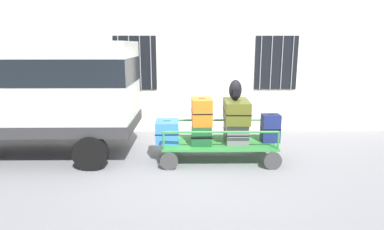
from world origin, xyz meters
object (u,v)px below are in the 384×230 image
Objects in this scene: suitcase_center_middle at (236,111)px; suitcase_left_bottom at (167,131)px; van at (38,86)px; suitcase_midleft_middle at (202,111)px; suitcase_center_bottom at (236,131)px; suitcase_midleft_bottom at (201,133)px; backpack at (235,90)px; luggage_cart at (218,144)px; suitcase_midright_bottom at (270,128)px.

suitcase_left_bottom is at bearing -179.17° from suitcase_center_middle.
suitcase_midleft_middle is (3.64, -0.38, -0.50)m from van.
suitcase_midleft_bottom is at bearing 179.47° from suitcase_center_bottom.
van is 6.97× the size of suitcase_left_bottom.
suitcase_center_middle is 2.29× the size of backpack.
luggage_cart is at bearing -174.70° from suitcase_center_middle.
suitcase_center_middle is at bearing 5.30° from luggage_cart.
suitcase_midleft_middle is 0.88m from suitcase_center_bottom.
suitcase_left_bottom is at bearing 179.29° from suitcase_midright_bottom.
suitcase_center_middle is at bearing 0.83° from suitcase_left_bottom.
suitcase_midleft_bottom is at bearing 90.00° from suitcase_midleft_middle.
suitcase_left_bottom is at bearing -179.55° from suitcase_center_bottom.
suitcase_left_bottom is 1.00× the size of suitcase_midright_bottom.
suitcase_center_middle is at bearing -4.42° from van.
suitcase_center_middle reaches higher than suitcase_midright_bottom.
suitcase_midright_bottom is (1.50, -0.01, -0.37)m from suitcase_midleft_middle.
suitcase_left_bottom is 0.87m from suitcase_midleft_middle.
suitcase_midright_bottom is at bearing -4.33° from van.
suitcase_center_bottom is (1.50, 0.01, -0.01)m from suitcase_left_bottom.
van is 4.37m from backpack.
suitcase_midleft_middle reaches higher than luggage_cart.
suitcase_center_middle is (4.39, -0.34, -0.49)m from van.
backpack is (0.71, -0.01, 0.46)m from suitcase_midleft_middle.
suitcase_midright_bottom is (1.13, -0.01, 0.37)m from luggage_cart.
luggage_cart is (4.02, -0.37, -1.24)m from van.
suitcase_center_middle is at bearing 3.13° from suitcase_midleft_middle.
van is 4.43m from suitcase_center_middle.
luggage_cart is at bearing 0.95° from suitcase_midleft_middle.
suitcase_midleft_middle is at bearing -5.97° from van.
backpack is (0.34, -0.02, 1.21)m from luggage_cart.
van reaches higher than backpack.
suitcase_center_bottom is 1.72× the size of backpack.
backpack is at bearing -4.01° from suitcase_midleft_bottom.
suitcase_midleft_bottom is (3.64, -0.34, -0.98)m from van.
suitcase_midleft_middle is at bearing -176.87° from suitcase_center_middle.
suitcase_left_bottom is 0.75m from suitcase_midleft_bottom.
van reaches higher than suitcase_midleft_bottom.
van reaches higher than suitcase_left_bottom.
suitcase_left_bottom is 2.26m from suitcase_midright_bottom.
luggage_cart is 0.83m from suitcase_midleft_middle.
suitcase_midleft_middle reaches higher than suitcase_center_bottom.
suitcase_center_middle reaches higher than suitcase_center_bottom.
suitcase_center_middle is (-0.00, 0.01, 0.46)m from suitcase_center_bottom.
suitcase_left_bottom is 1.40× the size of backpack.
suitcase_midright_bottom is at bearing -1.78° from suitcase_midleft_bottom.
suitcase_midleft_middle reaches higher than suitcase_left_bottom.
backpack is (-0.04, -0.04, 0.92)m from suitcase_center_bottom.
suitcase_left_bottom is (-1.13, 0.01, 0.30)m from luggage_cart.
suitcase_center_middle reaches higher than suitcase_left_bottom.
suitcase_center_middle is at bearing 90.00° from suitcase_center_bottom.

